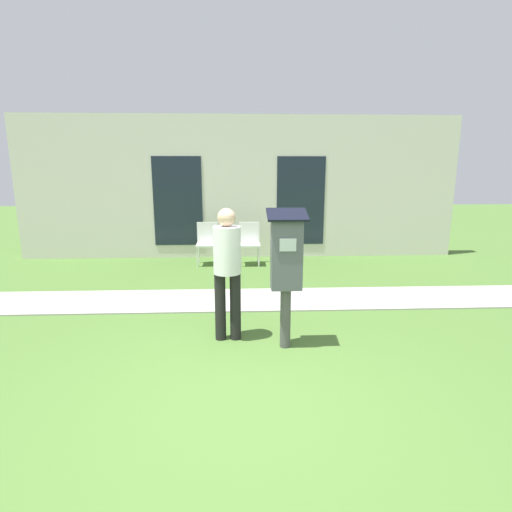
# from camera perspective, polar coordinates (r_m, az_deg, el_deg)

# --- Properties ---
(ground_plane) EXTENTS (40.00, 40.00, 0.00)m
(ground_plane) POSITION_cam_1_polar(r_m,az_deg,el_deg) (3.71, -1.71, -20.50)
(ground_plane) COLOR #476B2D
(sidewalk) EXTENTS (12.00, 1.10, 0.02)m
(sidewalk) POSITION_cam_1_polar(r_m,az_deg,el_deg) (6.30, -2.12, -6.24)
(sidewalk) COLOR #A3A099
(sidewalk) RESTS_ON ground
(building_facade) EXTENTS (10.00, 0.26, 3.20)m
(building_facade) POSITION_cam_1_polar(r_m,az_deg,el_deg) (9.29, -2.37, 9.70)
(building_facade) COLOR silver
(building_facade) RESTS_ON ground
(parking_meter) EXTENTS (0.44, 0.31, 1.59)m
(parking_meter) POSITION_cam_1_polar(r_m,az_deg,el_deg) (4.42, 4.36, -0.71)
(parking_meter) COLOR #4C4C4C
(parking_meter) RESTS_ON ground
(person_standing) EXTENTS (0.32, 0.32, 1.58)m
(person_standing) POSITION_cam_1_polar(r_m,az_deg,el_deg) (4.66, -4.14, -1.17)
(person_standing) COLOR black
(person_standing) RESTS_ON ground
(outdoor_chair_left) EXTENTS (0.44, 0.44, 0.90)m
(outdoor_chair_left) POSITION_cam_1_polar(r_m,az_deg,el_deg) (8.65, -7.00, 2.31)
(outdoor_chair_left) COLOR white
(outdoor_chair_left) RESTS_ON ground
(outdoor_chair_middle) EXTENTS (0.44, 0.44, 0.90)m
(outdoor_chair_middle) POSITION_cam_1_polar(r_m,az_deg,el_deg) (8.58, -0.94, 2.32)
(outdoor_chair_middle) COLOR white
(outdoor_chair_middle) RESTS_ON ground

